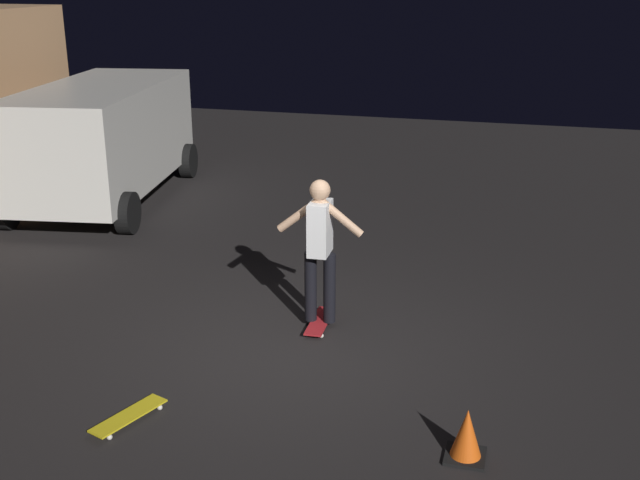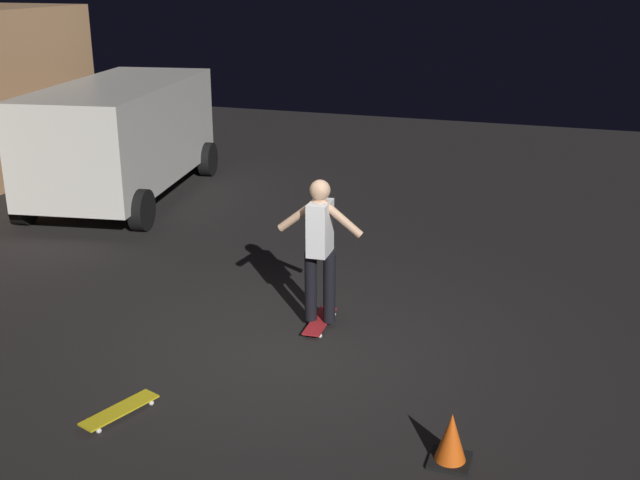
{
  "view_description": "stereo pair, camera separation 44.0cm",
  "coord_description": "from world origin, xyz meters",
  "px_view_note": "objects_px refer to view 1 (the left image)",
  "views": [
    {
      "loc": [
        -7.3,
        -2.38,
        3.91
      ],
      "look_at": [
        0.64,
        -0.15,
        1.05
      ],
      "focal_mm": 44.14,
      "sensor_mm": 36.0,
      "label": 1
    },
    {
      "loc": [
        -7.17,
        -2.8,
        3.91
      ],
      "look_at": [
        0.64,
        -0.15,
        1.05
      ],
      "focal_mm": 44.14,
      "sensor_mm": 36.0,
      "label": 2
    }
  ],
  "objects_px": {
    "skateboard_ridden": "(320,321)",
    "skateboard_spare": "(129,416)",
    "skater": "(320,241)",
    "parked_van": "(103,136)",
    "traffic_cone": "(467,436)"
  },
  "relations": [
    {
      "from": "parked_van",
      "to": "traffic_cone",
      "type": "distance_m",
      "value": 9.31
    },
    {
      "from": "skateboard_spare",
      "to": "skater",
      "type": "height_order",
      "value": "skater"
    },
    {
      "from": "parked_van",
      "to": "traffic_cone",
      "type": "relative_size",
      "value": 10.54
    },
    {
      "from": "parked_van",
      "to": "skateboard_ridden",
      "type": "xyz_separation_m",
      "value": [
        -4.01,
        -5.03,
        -1.11
      ]
    },
    {
      "from": "parked_van",
      "to": "skater",
      "type": "xyz_separation_m",
      "value": [
        -4.01,
        -5.03,
        -0.12
      ]
    },
    {
      "from": "parked_van",
      "to": "traffic_cone",
      "type": "xyz_separation_m",
      "value": [
        -6.17,
        -6.91,
        -0.95
      ]
    },
    {
      "from": "skateboard_ridden",
      "to": "traffic_cone",
      "type": "relative_size",
      "value": 1.71
    },
    {
      "from": "parked_van",
      "to": "skater",
      "type": "bearing_deg",
      "value": -128.54
    },
    {
      "from": "skateboard_ridden",
      "to": "skateboard_spare",
      "type": "distance_m",
      "value": 2.67
    },
    {
      "from": "parked_van",
      "to": "skateboard_spare",
      "type": "height_order",
      "value": "parked_van"
    },
    {
      "from": "skateboard_ridden",
      "to": "skateboard_spare",
      "type": "xyz_separation_m",
      "value": [
        -2.42,
        1.13,
        0.0
      ]
    },
    {
      "from": "parked_van",
      "to": "skateboard_ridden",
      "type": "height_order",
      "value": "parked_van"
    },
    {
      "from": "traffic_cone",
      "to": "skateboard_ridden",
      "type": "bearing_deg",
      "value": 41.01
    },
    {
      "from": "skateboard_spare",
      "to": "skater",
      "type": "distance_m",
      "value": 2.84
    },
    {
      "from": "parked_van",
      "to": "traffic_cone",
      "type": "bearing_deg",
      "value": -131.75
    }
  ]
}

